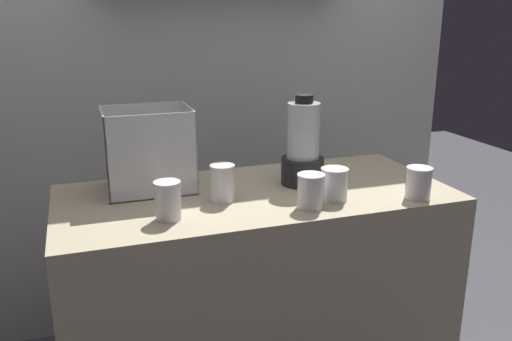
% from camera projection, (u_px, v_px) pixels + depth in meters
% --- Properties ---
extents(counter, '(1.40, 0.64, 0.90)m').
position_uv_depth(counter, '(256.00, 303.00, 2.05)').
color(counter, tan).
rests_on(counter, ground_plane).
extents(back_wall_unit, '(2.60, 0.24, 2.50)m').
position_uv_depth(back_wall_unit, '(204.00, 68.00, 2.51)').
color(back_wall_unit, silver).
rests_on(back_wall_unit, ground_plane).
extents(carrot_display_bin, '(0.31, 0.24, 0.30)m').
position_uv_depth(carrot_display_bin, '(150.00, 164.00, 1.91)').
color(carrot_display_bin, white).
rests_on(carrot_display_bin, counter).
extents(blender_pitcher, '(0.16, 0.16, 0.34)m').
position_uv_depth(blender_pitcher, '(303.00, 149.00, 1.97)').
color(blender_pitcher, black).
rests_on(blender_pitcher, counter).
extents(juice_cup_beet_far_left, '(0.08, 0.08, 0.12)m').
position_uv_depth(juice_cup_beet_far_left, '(168.00, 202.00, 1.65)').
color(juice_cup_beet_far_left, white).
rests_on(juice_cup_beet_far_left, counter).
extents(juice_cup_orange_left, '(0.08, 0.08, 0.13)m').
position_uv_depth(juice_cup_orange_left, '(223.00, 185.00, 1.81)').
color(juice_cup_orange_left, white).
rests_on(juice_cup_orange_left, counter).
extents(juice_cup_beet_middle, '(0.09, 0.09, 0.12)m').
position_uv_depth(juice_cup_beet_middle, '(311.00, 193.00, 1.75)').
color(juice_cup_beet_middle, white).
rests_on(juice_cup_beet_middle, counter).
extents(juice_cup_pomegranate_right, '(0.09, 0.09, 0.11)m').
position_uv_depth(juice_cup_pomegranate_right, '(334.00, 186.00, 1.82)').
color(juice_cup_pomegranate_right, white).
rests_on(juice_cup_pomegranate_right, counter).
extents(juice_cup_carrot_far_right, '(0.09, 0.09, 0.11)m').
position_uv_depth(juice_cup_carrot_far_right, '(418.00, 184.00, 1.84)').
color(juice_cup_carrot_far_right, white).
rests_on(juice_cup_carrot_far_right, counter).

